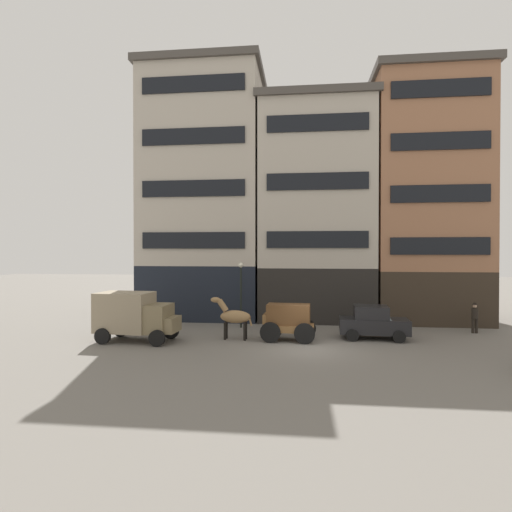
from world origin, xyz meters
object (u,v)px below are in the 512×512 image
object	(u,v)px
cargo_wagon	(288,319)
sedan_light	(373,322)
delivery_truck_near	(135,315)
draft_horse	(234,316)
streetlamp_curbside	(241,285)
fire_hydrant_curbside	(156,320)
pedestrian_officer	(475,317)

from	to	relation	value
cargo_wagon	sedan_light	bearing A→B (deg)	11.56
delivery_truck_near	sedan_light	xyz separation A→B (m)	(12.81, 2.01, -0.51)
delivery_truck_near	sedan_light	world-z (taller)	delivery_truck_near
draft_horse	streetlamp_curbside	world-z (taller)	streetlamp_curbside
cargo_wagon	streetlamp_curbside	xyz separation A→B (m)	(-3.07, 3.46, 1.52)
streetlamp_curbside	fire_hydrant_curbside	distance (m)	5.95
draft_horse	sedan_light	xyz separation A→B (m)	(7.62, 0.95, -0.36)
cargo_wagon	draft_horse	distance (m)	2.95
cargo_wagon	delivery_truck_near	distance (m)	8.21
pedestrian_officer	cargo_wagon	bearing A→B (deg)	-163.39
cargo_wagon	fire_hydrant_curbside	distance (m)	9.23
delivery_truck_near	sedan_light	distance (m)	12.97
cargo_wagon	streetlamp_curbside	bearing A→B (deg)	131.56
cargo_wagon	pedestrian_officer	bearing A→B (deg)	16.61
streetlamp_curbside	fire_hydrant_curbside	size ratio (longest dim) A/B	4.96
delivery_truck_near	pedestrian_officer	bearing A→B (deg)	12.76
fire_hydrant_curbside	delivery_truck_near	bearing A→B (deg)	-84.23
cargo_wagon	pedestrian_officer	xyz separation A→B (m)	(10.91, 3.25, -0.17)
cargo_wagon	draft_horse	xyz separation A→B (m)	(-2.95, 0.00, 0.12)
sedan_light	delivery_truck_near	bearing A→B (deg)	-171.07
delivery_truck_near	streetlamp_curbside	bearing A→B (deg)	41.72
fire_hydrant_curbside	pedestrian_officer	bearing A→B (deg)	-0.25
cargo_wagon	draft_horse	bearing A→B (deg)	179.94
sedan_light	fire_hydrant_curbside	size ratio (longest dim) A/B	4.56
draft_horse	sedan_light	bearing A→B (deg)	7.12
fire_hydrant_curbside	cargo_wagon	bearing A→B (deg)	-21.24
draft_horse	pedestrian_officer	xyz separation A→B (m)	(13.85, 3.25, -0.29)
delivery_truck_near	sedan_light	size ratio (longest dim) A/B	1.18
delivery_truck_near	pedestrian_officer	world-z (taller)	delivery_truck_near
draft_horse	delivery_truck_near	size ratio (longest dim) A/B	0.53
cargo_wagon	fire_hydrant_curbside	bearing A→B (deg)	158.76
pedestrian_officer	streetlamp_curbside	xyz separation A→B (m)	(-13.97, 0.21, 1.69)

